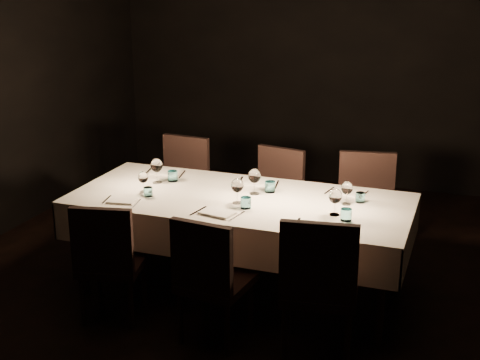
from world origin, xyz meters
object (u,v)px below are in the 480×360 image
(chair_near_left, at_px, (108,257))
(chair_near_center, at_px, (210,275))
(chair_far_left, at_px, (181,184))
(chair_far_center, at_px, (275,196))
(chair_near_right, at_px, (319,283))
(dining_table, at_px, (240,207))
(chair_far_right, at_px, (366,206))

(chair_near_left, height_order, chair_near_center, chair_near_center)
(chair_far_left, xyz_separation_m, chair_far_center, (0.89, 0.02, -0.01))
(chair_near_left, height_order, chair_near_right, chair_near_right)
(dining_table, height_order, chair_far_left, chair_far_left)
(chair_near_center, bearing_deg, chair_far_right, -108.82)
(chair_near_left, xyz_separation_m, chair_far_right, (1.51, 1.54, 0.04))
(chair_near_center, relative_size, chair_near_right, 0.91)
(chair_near_left, xyz_separation_m, chair_far_center, (0.72, 1.59, 0.01))
(chair_far_center, bearing_deg, chair_far_right, 7.75)
(chair_near_center, distance_m, chair_far_right, 1.73)
(chair_far_left, bearing_deg, chair_near_left, -79.17)
(dining_table, xyz_separation_m, chair_far_center, (0.02, 0.84, -0.18))
(chair_near_right, bearing_deg, chair_near_center, -4.53)
(chair_near_left, relative_size, chair_far_right, 0.92)
(chair_near_center, bearing_deg, chair_near_left, 4.43)
(chair_near_left, bearing_deg, chair_near_right, 168.24)
(dining_table, height_order, chair_near_center, chair_near_center)
(chair_near_left, height_order, chair_far_right, chair_far_right)
(chair_near_left, relative_size, chair_near_right, 0.90)
(chair_near_left, bearing_deg, chair_far_left, -96.28)
(chair_far_left, height_order, chair_far_center, chair_far_left)
(chair_near_right, height_order, chair_far_center, chair_near_right)
(chair_near_left, bearing_deg, chair_near_center, 165.42)
(chair_far_center, bearing_deg, chair_near_left, -102.40)
(chair_far_right, bearing_deg, chair_far_left, 167.74)
(chair_near_right, bearing_deg, chair_far_right, -99.39)
(dining_table, bearing_deg, chair_far_right, 43.92)
(dining_table, relative_size, chair_near_left, 2.85)
(chair_near_center, distance_m, chair_far_center, 1.62)
(chair_near_right, bearing_deg, chair_far_left, -51.53)
(chair_far_center, bearing_deg, chair_far_left, -166.85)
(chair_near_right, xyz_separation_m, chair_far_center, (-0.76, 1.58, -0.03))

